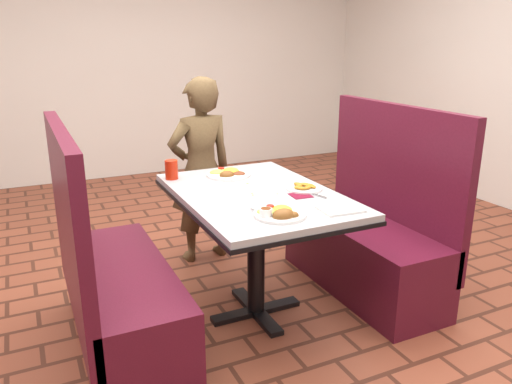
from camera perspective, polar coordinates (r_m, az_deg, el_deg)
dining_table at (r=2.76m, az=-0.00°, el=-1.91°), size 0.81×1.21×0.75m
booth_bench_left at (r=2.68m, az=-15.93°, el=-10.82°), size 0.47×1.20×1.17m
booth_bench_right at (r=3.28m, az=12.77°, el=-5.29°), size 0.47×1.20×1.17m
diner_person at (r=3.56m, az=-6.31°, el=2.40°), size 0.51×0.36×1.32m
near_dinner_plate at (r=2.35m, az=2.69°, el=-2.17°), size 0.25×0.25×0.08m
far_dinner_plate at (r=3.06m, az=-3.21°, el=2.32°), size 0.27×0.27×0.07m
plantain_plate at (r=2.78m, az=5.51°, el=0.51°), size 0.20×0.20×0.03m
maroon_napkin at (r=2.68m, az=5.14°, el=-0.40°), size 0.12×0.12×0.00m
spoon_utensil at (r=2.68m, az=7.05°, el=-0.36°), size 0.04×0.13×0.00m
red_tumbler at (r=3.02m, az=-9.64°, el=2.54°), size 0.08×0.08×0.11m
paper_napkin at (r=2.47m, az=9.63°, el=-1.95°), size 0.21×0.17×0.01m
knife_utensil at (r=2.35m, az=1.66°, el=-2.64°), size 0.02×0.17×0.00m
fork_utensil at (r=2.38m, az=0.41°, el=-2.36°), size 0.04×0.13×0.00m
lettuce_shreds at (r=2.80m, az=0.21°, el=0.45°), size 0.28×0.32×0.00m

